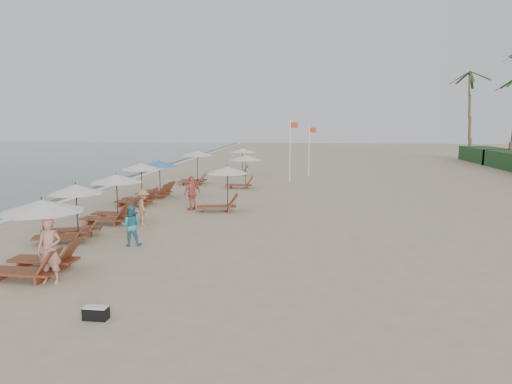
# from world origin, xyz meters

# --- Properties ---
(ground) EXTENTS (160.00, 160.00, 0.00)m
(ground) POSITION_xyz_m (0.00, 0.00, 0.00)
(ground) COLOR tan
(ground) RESTS_ON ground
(wet_sand_band) EXTENTS (3.20, 140.00, 0.01)m
(wet_sand_band) POSITION_xyz_m (-12.50, 10.00, 0.00)
(wet_sand_band) COLOR #6B5E4C
(wet_sand_band) RESTS_ON ground
(foam_line) EXTENTS (0.50, 140.00, 0.02)m
(foam_line) POSITION_xyz_m (-11.20, 10.00, 0.01)
(foam_line) COLOR white
(foam_line) RESTS_ON ground
(lounger_station_0) EXTENTS (2.72, 2.40, 2.23)m
(lounger_station_0) POSITION_xyz_m (-5.47, -3.63, 1.12)
(lounger_station_0) COLOR brown
(lounger_station_0) RESTS_ON ground
(lounger_station_1) EXTENTS (2.51, 2.36, 2.13)m
(lounger_station_1) POSITION_xyz_m (-6.50, 0.30, 1.01)
(lounger_station_1) COLOR brown
(lounger_station_1) RESTS_ON ground
(lounger_station_2) EXTENTS (2.65, 2.34, 2.14)m
(lounger_station_2) POSITION_xyz_m (-6.24, 3.45, 1.09)
(lounger_station_2) COLOR brown
(lounger_station_2) RESTS_ON ground
(lounger_station_3) EXTENTS (2.49, 2.16, 2.26)m
(lounger_station_3) POSITION_xyz_m (-6.62, 7.66, 1.14)
(lounger_station_3) COLOR brown
(lounger_station_3) RESTS_ON ground
(lounger_station_4) EXTENTS (2.58, 2.36, 2.17)m
(lounger_station_4) POSITION_xyz_m (-6.48, 10.33, 1.12)
(lounger_station_4) COLOR brown
(lounger_station_4) RESTS_ON ground
(lounger_station_5) EXTENTS (2.58, 2.39, 2.39)m
(lounger_station_5) POSITION_xyz_m (-5.53, 16.00, 1.29)
(lounger_station_5) COLOR brown
(lounger_station_5) RESTS_ON ground
(inland_station_0) EXTENTS (2.72, 2.24, 2.22)m
(inland_station_0) POSITION_xyz_m (-1.80, 6.48, 1.37)
(inland_station_0) COLOR brown
(inland_station_0) RESTS_ON ground
(inland_station_1) EXTENTS (2.54, 2.24, 2.22)m
(inland_station_1) POSITION_xyz_m (-1.85, 14.48, 1.48)
(inland_station_1) COLOR brown
(inland_station_1) RESTS_ON ground
(inland_station_2) EXTENTS (2.60, 2.24, 2.22)m
(inland_station_2) POSITION_xyz_m (-3.11, 22.06, 1.45)
(inland_station_2) COLOR brown
(inland_station_2) RESTS_ON ground
(beachgoer_near) EXTENTS (0.71, 0.48, 1.88)m
(beachgoer_near) POSITION_xyz_m (-4.72, -4.25, 0.94)
(beachgoer_near) COLOR #AC6F5D
(beachgoer_near) RESTS_ON ground
(beachgoer_mid_a) EXTENTS (0.81, 0.68, 1.50)m
(beachgoer_mid_a) POSITION_xyz_m (-3.94, -0.28, 0.75)
(beachgoer_mid_a) COLOR teal
(beachgoer_mid_a) RESTS_ON ground
(beachgoer_mid_b) EXTENTS (1.00, 1.17, 1.57)m
(beachgoer_mid_b) POSITION_xyz_m (-4.64, 2.93, 0.79)
(beachgoer_mid_b) COLOR #9B784E
(beachgoer_mid_b) RESTS_ON ground
(beachgoer_far_a) EXTENTS (0.95, 1.06, 1.73)m
(beachgoer_far_a) POSITION_xyz_m (-3.40, 6.61, 0.87)
(beachgoer_far_a) COLOR #CF5852
(beachgoer_far_a) RESTS_ON ground
(duffel_bag) EXTENTS (0.56, 0.28, 0.31)m
(duffel_bag) POSITION_xyz_m (-2.41, -6.41, 0.16)
(duffel_bag) COLOR black
(duffel_bag) RESTS_ON ground
(flag_pole_near) EXTENTS (0.60, 0.08, 4.59)m
(flag_pole_near) POSITION_xyz_m (1.19, 17.93, 2.54)
(flag_pole_near) COLOR silver
(flag_pole_near) RESTS_ON ground
(flag_pole_far) EXTENTS (0.60, 0.08, 4.15)m
(flag_pole_far) POSITION_xyz_m (2.61, 21.92, 2.32)
(flag_pole_far) COLOR silver
(flag_pole_far) RESTS_ON ground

